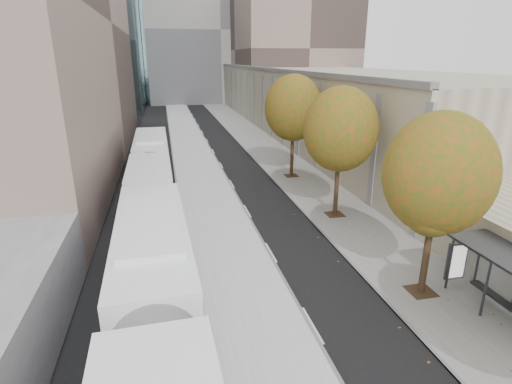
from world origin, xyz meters
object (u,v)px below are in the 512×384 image
object	(u,v)px
bus_shelter	(511,265)
distant_car	(161,150)
bus_near	(155,321)
bus_far	(151,165)

from	to	relation	value
bus_shelter	distant_car	xyz separation A→B (m)	(-12.76, 30.00, -1.56)
bus_near	distant_car	world-z (taller)	bus_near
bus_shelter	bus_far	world-z (taller)	bus_far
bus_near	distant_car	distance (m)	29.92
distant_car	bus_near	bearing A→B (deg)	-88.10
bus_shelter	bus_near	xyz separation A→B (m)	(-12.90, 0.11, -0.43)
bus_far	distant_car	distance (m)	10.06
bus_near	bus_far	xyz separation A→B (m)	(-0.51, 19.91, -0.07)
bus_shelter	distant_car	distance (m)	32.64
bus_shelter	distant_car	bearing A→B (deg)	113.03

